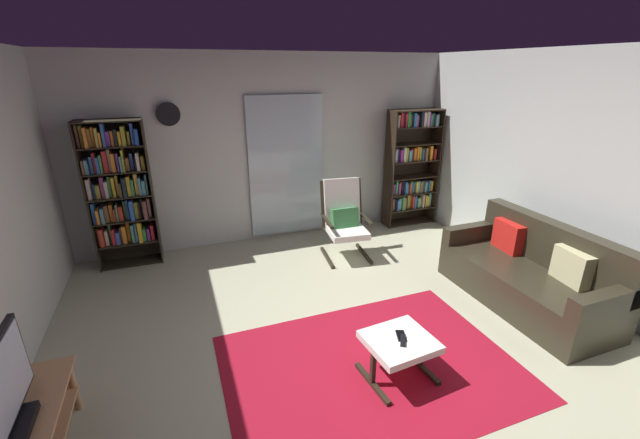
# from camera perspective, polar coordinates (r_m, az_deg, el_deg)

# --- Properties ---
(ground_plane) EXTENTS (7.02, 7.02, 0.00)m
(ground_plane) POSITION_cam_1_polar(r_m,az_deg,el_deg) (3.76, 5.14, -18.60)
(ground_plane) COLOR #AFAE8E
(wall_back) EXTENTS (5.60, 0.06, 2.60)m
(wall_back) POSITION_cam_1_polar(r_m,az_deg,el_deg) (5.75, -7.13, 9.85)
(wall_back) COLOR silver
(wall_back) RESTS_ON ground
(wall_right) EXTENTS (0.06, 6.00, 2.60)m
(wall_right) POSITION_cam_1_polar(r_m,az_deg,el_deg) (4.90, 35.61, 4.15)
(wall_right) COLOR silver
(wall_right) RESTS_ON ground
(glass_door_panel) EXTENTS (1.10, 0.01, 2.00)m
(glass_door_panel) POSITION_cam_1_polar(r_m,az_deg,el_deg) (5.79, -4.79, 7.49)
(glass_door_panel) COLOR silver
(area_rug) EXTENTS (2.44, 1.76, 0.01)m
(area_rug) POSITION_cam_1_polar(r_m,az_deg,el_deg) (3.64, 7.32, -20.22)
(area_rug) COLOR maroon
(area_rug) RESTS_ON ground
(television) EXTENTS (0.20, 0.81, 0.54)m
(television) POSITION_cam_1_polar(r_m,az_deg,el_deg) (2.96, -38.77, -19.29)
(television) COLOR black
(television) RESTS_ON tv_stand
(bookshelf_near_tv) EXTENTS (0.74, 0.30, 1.83)m
(bookshelf_near_tv) POSITION_cam_1_polar(r_m,az_deg,el_deg) (5.47, -26.77, 3.68)
(bookshelf_near_tv) COLOR black
(bookshelf_near_tv) RESTS_ON ground
(bookshelf_near_sofa) EXTENTS (0.84, 0.30, 1.81)m
(bookshelf_near_sofa) POSITION_cam_1_polar(r_m,az_deg,el_deg) (6.46, 12.90, 7.44)
(bookshelf_near_sofa) COLOR black
(bookshelf_near_sofa) RESTS_ON ground
(leather_sofa) EXTENTS (0.81, 1.81, 0.88)m
(leather_sofa) POSITION_cam_1_polar(r_m,az_deg,el_deg) (4.83, 27.82, -7.13)
(leather_sofa) COLOR #2C281C
(leather_sofa) RESTS_ON ground
(lounge_armchair) EXTENTS (0.63, 0.71, 1.02)m
(lounge_armchair) POSITION_cam_1_polar(r_m,az_deg,el_deg) (5.28, 3.50, 0.36)
(lounge_armchair) COLOR black
(lounge_armchair) RESTS_ON ground
(ottoman) EXTENTS (0.56, 0.52, 0.37)m
(ottoman) POSITION_cam_1_polar(r_m,az_deg,el_deg) (3.40, 11.28, -17.29)
(ottoman) COLOR white
(ottoman) RESTS_ON ground
(tv_remote) EXTENTS (0.11, 0.14, 0.02)m
(tv_remote) POSITION_cam_1_polar(r_m,az_deg,el_deg) (3.33, 11.82, -16.60)
(tv_remote) COLOR black
(tv_remote) RESTS_ON ottoman
(cell_phone) EXTENTS (0.11, 0.15, 0.01)m
(cell_phone) POSITION_cam_1_polar(r_m,az_deg,el_deg) (3.38, 11.54, -16.01)
(cell_phone) COLOR black
(cell_phone) RESTS_ON ottoman
(wall_clock) EXTENTS (0.29, 0.03, 0.29)m
(wall_clock) POSITION_cam_1_polar(r_m,az_deg,el_deg) (5.44, -20.94, 13.93)
(wall_clock) COLOR silver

